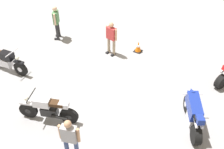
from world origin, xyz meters
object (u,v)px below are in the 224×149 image
(motorcycle_blue_sportbike, at_px, (193,112))
(person_in_red_shirt, at_px, (111,37))
(motorcycle_black_cruiser, at_px, (6,61))
(person_in_green_shirt, at_px, (56,20))
(motorcycle_silver_cruiser, at_px, (48,109))
(traffic_cone, at_px, (138,47))
(person_in_gray_shirt, at_px, (70,138))

(motorcycle_blue_sportbike, bearing_deg, person_in_red_shirt, 34.20)
(motorcycle_black_cruiser, relative_size, person_in_green_shirt, 1.22)
(motorcycle_silver_cruiser, relative_size, traffic_cone, 3.78)
(person_in_red_shirt, distance_m, traffic_cone, 1.43)
(motorcycle_black_cruiser, height_order, motorcycle_silver_cruiser, same)
(motorcycle_silver_cruiser, bearing_deg, person_in_red_shirt, -107.10)
(person_in_gray_shirt, xyz_separation_m, person_in_red_shirt, (1.82, -5.31, 0.01))
(motorcycle_black_cruiser, relative_size, person_in_red_shirt, 1.31)
(person_in_green_shirt, bearing_deg, motorcycle_blue_sportbike, 134.30)
(person_in_gray_shirt, bearing_deg, traffic_cone, 170.42)
(motorcycle_silver_cruiser, relative_size, motorcycle_blue_sportbike, 1.11)
(motorcycle_blue_sportbike, bearing_deg, motorcycle_black_cruiser, 69.28)
(person_in_green_shirt, relative_size, traffic_cone, 3.23)
(motorcycle_silver_cruiser, bearing_deg, traffic_cone, -118.16)
(motorcycle_black_cruiser, bearing_deg, motorcycle_silver_cruiser, -25.25)
(motorcycle_blue_sportbike, height_order, person_in_green_shirt, person_in_green_shirt)
(motorcycle_silver_cruiser, distance_m, motorcycle_blue_sportbike, 4.79)
(motorcycle_black_cruiser, xyz_separation_m, person_in_red_shirt, (-3.13, -3.36, 0.38))
(traffic_cone, bearing_deg, person_in_green_shirt, 13.52)
(person_in_gray_shirt, distance_m, person_in_green_shirt, 7.07)
(motorcycle_silver_cruiser, bearing_deg, motorcycle_blue_sportbike, -172.23)
(traffic_cone, bearing_deg, person_in_red_shirt, 38.94)
(motorcycle_black_cruiser, distance_m, motorcycle_silver_cruiser, 3.59)
(person_in_green_shirt, height_order, person_in_red_shirt, person_in_green_shirt)
(motorcycle_silver_cruiser, xyz_separation_m, person_in_red_shirt, (0.26, -4.55, 0.38))
(traffic_cone, bearing_deg, motorcycle_silver_cruiser, 82.16)
(motorcycle_blue_sportbike, xyz_separation_m, person_in_green_shirt, (7.52, -2.13, 0.39))
(person_in_gray_shirt, bearing_deg, motorcycle_blue_sportbike, 121.22)
(motorcycle_black_cruiser, bearing_deg, person_in_green_shirt, 82.41)
(motorcycle_silver_cruiser, bearing_deg, person_in_green_shirt, -73.40)
(motorcycle_black_cruiser, bearing_deg, person_in_gray_shirt, -27.35)
(motorcycle_black_cruiser, distance_m, person_in_red_shirt, 4.61)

